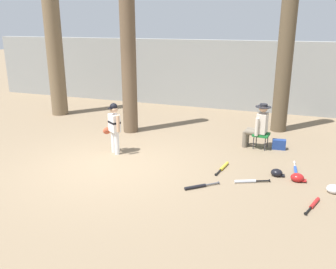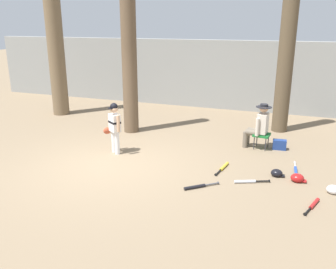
{
  "view_description": "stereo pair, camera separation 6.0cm",
  "coord_description": "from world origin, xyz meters",
  "px_view_note": "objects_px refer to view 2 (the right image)",
  "views": [
    {
      "loc": [
        3.91,
        -6.84,
        3.21
      ],
      "look_at": [
        1.23,
        0.51,
        0.75
      ],
      "focal_mm": 38.52,
      "sensor_mm": 36.0,
      "label": 1
    },
    {
      "loc": [
        3.97,
        -6.82,
        3.21
      ],
      "look_at": [
        1.23,
        0.51,
        0.75
      ],
      "focal_mm": 38.52,
      "sensor_mm": 36.0,
      "label": 2
    }
  ],
  "objects_px": {
    "bat_black_composite": "(197,186)",
    "batting_helmet_red": "(297,178)",
    "tree_behind_spectator": "(285,62)",
    "tree_far_left": "(56,51)",
    "tree_near_player": "(129,48)",
    "bat_aluminum_silver": "(248,181)",
    "bat_red_barrel": "(313,205)",
    "bat_yellow_trainer": "(223,167)",
    "seated_spectator": "(259,125)",
    "folding_stool": "(262,135)",
    "batting_helmet_black": "(277,173)",
    "young_ballplayer": "(114,125)",
    "bat_blue_youth": "(296,170)",
    "handbag_beside_stool": "(279,145)"
  },
  "relations": [
    {
      "from": "tree_behind_spectator",
      "to": "folding_stool",
      "type": "relative_size",
      "value": 11.03
    },
    {
      "from": "tree_near_player",
      "to": "batting_helmet_black",
      "type": "height_order",
      "value": "tree_near_player"
    },
    {
      "from": "young_ballplayer",
      "to": "folding_stool",
      "type": "distance_m",
      "value": 3.83
    },
    {
      "from": "tree_near_player",
      "to": "bat_aluminum_silver",
      "type": "height_order",
      "value": "tree_near_player"
    },
    {
      "from": "tree_far_left",
      "to": "batting_helmet_red",
      "type": "bearing_deg",
      "value": -20.97
    },
    {
      "from": "tree_far_left",
      "to": "batting_helmet_red",
      "type": "xyz_separation_m",
      "value": [
        8.2,
        -3.14,
        -2.16
      ]
    },
    {
      "from": "young_ballplayer",
      "to": "folding_stool",
      "type": "bearing_deg",
      "value": 25.52
    },
    {
      "from": "handbag_beside_stool",
      "to": "folding_stool",
      "type": "bearing_deg",
      "value": -168.28
    },
    {
      "from": "seated_spectator",
      "to": "bat_blue_youth",
      "type": "height_order",
      "value": "seated_spectator"
    },
    {
      "from": "handbag_beside_stool",
      "to": "batting_helmet_black",
      "type": "xyz_separation_m",
      "value": [
        0.07,
        -1.81,
        -0.06
      ]
    },
    {
      "from": "young_ballplayer",
      "to": "tree_far_left",
      "type": "bearing_deg",
      "value": 142.2
    },
    {
      "from": "bat_yellow_trainer",
      "to": "folding_stool",
      "type": "bearing_deg",
      "value": 69.42
    },
    {
      "from": "handbag_beside_stool",
      "to": "batting_helmet_black",
      "type": "bearing_deg",
      "value": -87.66
    },
    {
      "from": "tree_far_left",
      "to": "tree_near_player",
      "type": "bearing_deg",
      "value": -17.85
    },
    {
      "from": "folding_stool",
      "to": "bat_red_barrel",
      "type": "height_order",
      "value": "folding_stool"
    },
    {
      "from": "tree_near_player",
      "to": "bat_yellow_trainer",
      "type": "xyz_separation_m",
      "value": [
        3.26,
        -1.92,
        -2.46
      ]
    },
    {
      "from": "folding_stool",
      "to": "batting_helmet_black",
      "type": "distance_m",
      "value": 1.82
    },
    {
      "from": "batting_helmet_black",
      "to": "seated_spectator",
      "type": "bearing_deg",
      "value": 110.21
    },
    {
      "from": "tree_far_left",
      "to": "bat_black_composite",
      "type": "xyz_separation_m",
      "value": [
        6.32,
        -4.17,
        -2.21
      ]
    },
    {
      "from": "folding_stool",
      "to": "batting_helmet_black",
      "type": "bearing_deg",
      "value": -72.59
    },
    {
      "from": "bat_yellow_trainer",
      "to": "tree_far_left",
      "type": "bearing_deg",
      "value": 155.56
    },
    {
      "from": "handbag_beside_stool",
      "to": "tree_far_left",
      "type": "xyz_separation_m",
      "value": [
        -7.7,
        1.2,
        2.11
      ]
    },
    {
      "from": "tree_near_player",
      "to": "batting_helmet_black",
      "type": "relative_size",
      "value": 19.14
    },
    {
      "from": "tree_behind_spectator",
      "to": "young_ballplayer",
      "type": "bearing_deg",
      "value": -137.11
    },
    {
      "from": "batting_helmet_red",
      "to": "tree_far_left",
      "type": "bearing_deg",
      "value": 159.03
    },
    {
      "from": "bat_black_composite",
      "to": "bat_yellow_trainer",
      "type": "relative_size",
      "value": 0.8
    },
    {
      "from": "tree_near_player",
      "to": "batting_helmet_black",
      "type": "distance_m",
      "value": 5.4
    },
    {
      "from": "bat_yellow_trainer",
      "to": "batting_helmet_red",
      "type": "xyz_separation_m",
      "value": [
        1.6,
        -0.14,
        0.05
      ]
    },
    {
      "from": "tree_behind_spectator",
      "to": "tree_far_left",
      "type": "height_order",
      "value": "tree_far_left"
    },
    {
      "from": "tree_near_player",
      "to": "bat_aluminum_silver",
      "type": "xyz_separation_m",
      "value": [
        3.89,
        -2.5,
        -2.46
      ]
    },
    {
      "from": "bat_blue_youth",
      "to": "bat_yellow_trainer",
      "type": "bearing_deg",
      "value": -165.44
    },
    {
      "from": "bat_red_barrel",
      "to": "bat_aluminum_silver",
      "type": "bearing_deg",
      "value": 155.08
    },
    {
      "from": "seated_spectator",
      "to": "bat_black_composite",
      "type": "height_order",
      "value": "seated_spectator"
    },
    {
      "from": "bat_blue_youth",
      "to": "batting_helmet_red",
      "type": "relative_size",
      "value": 2.43
    },
    {
      "from": "bat_red_barrel",
      "to": "bat_black_composite",
      "type": "bearing_deg",
      "value": -179.8
    },
    {
      "from": "bat_black_composite",
      "to": "batting_helmet_red",
      "type": "xyz_separation_m",
      "value": [
        1.88,
        1.03,
        0.05
      ]
    },
    {
      "from": "young_ballplayer",
      "to": "batting_helmet_red",
      "type": "xyz_separation_m",
      "value": [
        4.41,
        -0.2,
        -0.66
      ]
    },
    {
      "from": "bat_yellow_trainer",
      "to": "seated_spectator",
      "type": "bearing_deg",
      "value": 72.48
    },
    {
      "from": "seated_spectator",
      "to": "bat_black_composite",
      "type": "xyz_separation_m",
      "value": [
        -0.82,
        -2.88,
        -0.61
      ]
    },
    {
      "from": "bat_red_barrel",
      "to": "bat_blue_youth",
      "type": "xyz_separation_m",
      "value": [
        -0.35,
        1.57,
        0.0
      ]
    },
    {
      "from": "handbag_beside_stool",
      "to": "bat_black_composite",
      "type": "height_order",
      "value": "handbag_beside_stool"
    },
    {
      "from": "folding_stool",
      "to": "seated_spectator",
      "type": "relative_size",
      "value": 0.37
    },
    {
      "from": "batting_helmet_black",
      "to": "bat_aluminum_silver",
      "type": "bearing_deg",
      "value": -133.47
    },
    {
      "from": "young_ballplayer",
      "to": "bat_red_barrel",
      "type": "distance_m",
      "value": 4.92
    },
    {
      "from": "tree_behind_spectator",
      "to": "tree_far_left",
      "type": "bearing_deg",
      "value": -175.75
    },
    {
      "from": "tree_behind_spectator",
      "to": "handbag_beside_stool",
      "type": "bearing_deg",
      "value": -85.73
    },
    {
      "from": "handbag_beside_stool",
      "to": "bat_red_barrel",
      "type": "bearing_deg",
      "value": -74.79
    },
    {
      "from": "young_ballplayer",
      "to": "seated_spectator",
      "type": "xyz_separation_m",
      "value": [
        3.34,
        1.66,
        -0.1
      ]
    },
    {
      "from": "bat_red_barrel",
      "to": "bat_yellow_trainer",
      "type": "bearing_deg",
      "value": 148.59
    },
    {
      "from": "tree_near_player",
      "to": "young_ballplayer",
      "type": "height_order",
      "value": "tree_near_player"
    }
  ]
}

